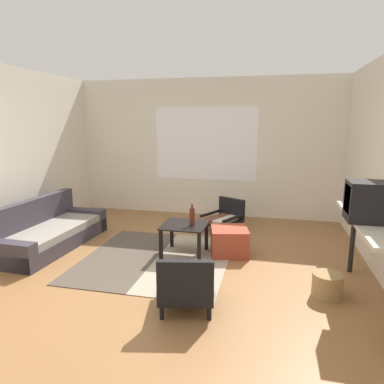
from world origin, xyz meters
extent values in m
plane|color=olive|center=(0.00, 0.00, 0.00)|extent=(7.80, 7.80, 0.00)
cube|color=silver|center=(0.00, 3.06, 1.35)|extent=(5.60, 0.12, 2.70)
cube|color=white|center=(0.00, 3.00, 1.44)|extent=(2.03, 0.01, 1.43)
cube|color=#4C4238|center=(-0.69, 0.51, 0.01)|extent=(0.98, 2.10, 0.01)
cube|color=gray|center=(0.29, 0.51, 0.01)|extent=(0.98, 2.10, 0.01)
cube|color=#38333D|center=(-1.90, 0.62, 0.11)|extent=(0.85, 1.95, 0.22)
cube|color=gray|center=(-1.87, 0.62, 0.27)|extent=(0.74, 1.77, 0.10)
cube|color=#38333D|center=(-2.23, 0.64, 0.41)|extent=(0.21, 1.93, 0.60)
cube|color=#38333D|center=(-1.87, 1.50, 0.19)|extent=(0.79, 0.21, 0.38)
cube|color=#38333D|center=(-1.93, -0.25, 0.19)|extent=(0.79, 0.21, 0.38)
cube|color=black|center=(0.14, 0.75, 0.45)|extent=(0.61, 0.61, 0.02)
cube|color=black|center=(-0.12, 1.01, 0.22)|extent=(0.04, 0.04, 0.44)
cube|color=black|center=(0.41, 1.01, 0.22)|extent=(0.04, 0.04, 0.44)
cube|color=black|center=(-0.12, 0.48, 0.22)|extent=(0.04, 0.04, 0.44)
cube|color=black|center=(0.41, 0.48, 0.22)|extent=(0.04, 0.04, 0.44)
cylinder|color=black|center=(0.57, 1.68, 0.06)|extent=(0.04, 0.04, 0.13)
cylinder|color=black|center=(0.18, 1.90, 0.06)|extent=(0.04, 0.04, 0.13)
cylinder|color=black|center=(0.82, 2.14, 0.06)|extent=(0.04, 0.04, 0.13)
cylinder|color=black|center=(0.43, 2.35, 0.06)|extent=(0.04, 0.04, 0.13)
cube|color=black|center=(0.50, 2.02, 0.15)|extent=(0.75, 0.78, 0.05)
cube|color=beige|center=(0.57, 1.96, 0.21)|extent=(0.42, 0.56, 0.06)
cube|color=brown|center=(0.41, 2.04, 0.21)|extent=(0.42, 0.56, 0.06)
cube|color=black|center=(0.63, 2.25, 0.35)|extent=(0.49, 0.32, 0.35)
cube|color=black|center=(0.71, 1.90, 0.27)|extent=(0.33, 0.55, 0.04)
cube|color=black|center=(0.29, 2.14, 0.27)|extent=(0.33, 0.55, 0.04)
cylinder|color=black|center=(0.23, -0.38, 0.07)|extent=(0.04, 0.04, 0.14)
cylinder|color=black|center=(0.67, -0.29, 0.07)|extent=(0.04, 0.04, 0.14)
cylinder|color=black|center=(0.33, -0.89, 0.07)|extent=(0.04, 0.04, 0.14)
cylinder|color=black|center=(0.78, -0.80, 0.07)|extent=(0.04, 0.04, 0.14)
cube|color=black|center=(0.50, -0.59, 0.16)|extent=(0.65, 0.70, 0.05)
cube|color=silver|center=(0.41, -0.59, 0.22)|extent=(0.28, 0.56, 0.06)
cube|color=#2D3856|center=(0.59, -0.55, 0.22)|extent=(0.28, 0.56, 0.06)
cube|color=black|center=(0.56, -0.86, 0.40)|extent=(0.54, 0.18, 0.41)
cube|color=black|center=(0.26, -0.64, 0.28)|extent=(0.16, 0.60, 0.04)
cube|color=black|center=(0.75, -0.54, 0.28)|extent=(0.16, 0.60, 0.04)
cube|color=#993D28|center=(0.75, 0.94, 0.19)|extent=(0.61, 0.61, 0.38)
cube|color=beige|center=(2.32, -0.10, 0.88)|extent=(0.43, 1.70, 0.04)
cylinder|color=black|center=(2.32, 0.68, 0.43)|extent=(0.06, 0.06, 0.86)
cube|color=black|center=(2.32, -0.15, 1.10)|extent=(0.56, 0.35, 0.40)
cube|color=black|center=(2.05, -0.15, 1.12)|extent=(0.01, 0.27, 0.28)
cylinder|color=#935B38|center=(2.32, 0.25, 1.01)|extent=(0.23, 0.23, 0.23)
cylinder|color=#935B38|center=(2.32, 0.25, 1.19)|extent=(0.10, 0.10, 0.14)
cylinder|color=#5B2319|center=(0.25, 0.73, 0.58)|extent=(0.07, 0.07, 0.24)
cylinder|color=#5B2319|center=(0.25, 0.73, 0.73)|extent=(0.03, 0.03, 0.06)
cylinder|color=#9E7A4C|center=(1.94, -0.06, 0.13)|extent=(0.32, 0.32, 0.26)
camera|label=1|loc=(1.30, -3.79, 1.87)|focal=32.47mm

